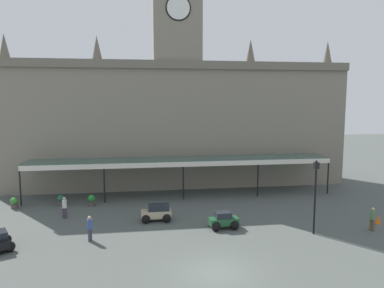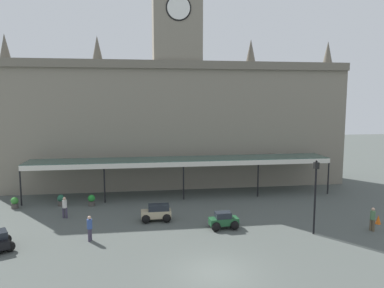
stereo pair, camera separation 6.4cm
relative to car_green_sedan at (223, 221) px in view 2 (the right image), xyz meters
The scene contains 14 objects.
ground_plane 6.77m from the car_green_sedan, 106.67° to the right, with size 140.00×140.00×0.00m, color #4B514D.
station_building 15.76m from the car_green_sedan, 97.87° to the left, with size 35.60×5.55×21.92m.
entrance_canopy 9.80m from the car_green_sedan, 101.97° to the left, with size 28.38×3.26×3.58m.
car_green_sedan is the anchor object (origin of this frame).
car_black_sedan 14.47m from the car_green_sedan, behind, with size 2.04×2.24×1.19m.
car_beige_estate 5.17m from the car_green_sedan, 154.08° to the left, with size 2.25×1.55×1.27m.
pedestrian_near_entrance 9.17m from the car_green_sedan, behind, with size 0.34×0.38×1.67m.
pedestrian_beside_cars 12.29m from the car_green_sedan, 161.44° to the left, with size 0.39×0.34×1.67m.
pedestrian_crossing_forecourt 10.36m from the car_green_sedan, 10.88° to the right, with size 0.34×0.38×1.67m.
victorian_lamppost 6.71m from the car_green_sedan, 18.33° to the right, with size 0.30×0.30×5.09m.
traffic_cone 11.54m from the car_green_sedan, ahead, with size 0.40×0.40×0.66m, color orange.
planter_by_canopy 17.83m from the car_green_sedan, 156.50° to the left, with size 0.60×0.60×0.96m.
planter_forecourt_centre 14.67m from the car_green_sedan, 149.70° to the left, with size 0.60×0.60×0.96m.
planter_near_kerb 12.23m from the car_green_sedan, 145.24° to the left, with size 0.60×0.60×0.96m.
Camera 2 is at (-3.76, -17.85, 9.11)m, focal length 33.88 mm.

